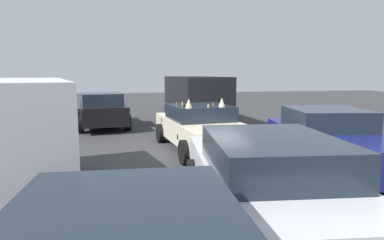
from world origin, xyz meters
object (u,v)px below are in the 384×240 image
(parked_sedan_behind_left, at_px, (265,179))
(parked_sedan_far_right, at_px, (330,141))
(parked_sedan_near_left, at_px, (102,110))
(parked_van_row_back_center, at_px, (195,97))
(art_car_decorated, at_px, (201,127))
(parked_van_row_back_far, at_px, (6,134))

(parked_sedan_behind_left, distance_m, parked_sedan_far_right, 3.55)
(parked_sedan_near_left, bearing_deg, parked_van_row_back_center, -89.06)
(art_car_decorated, bearing_deg, parked_van_row_back_far, -58.13)
(parked_sedan_behind_left, bearing_deg, parked_van_row_back_far, 72.20)
(parked_van_row_back_center, bearing_deg, parked_sedan_far_right, 6.14)
(parked_van_row_back_center, relative_size, parked_sedan_near_left, 1.13)
(parked_van_row_back_center, bearing_deg, parked_sedan_behind_left, -9.95)
(parked_sedan_far_right, bearing_deg, parked_van_row_back_far, -75.39)
(parked_van_row_back_far, relative_size, parked_van_row_back_center, 1.01)
(art_car_decorated, xyz_separation_m, parked_sedan_near_left, (5.00, 3.18, 0.06))
(art_car_decorated, bearing_deg, parked_sedan_behind_left, -8.77)
(parked_van_row_back_center, xyz_separation_m, parked_sedan_behind_left, (-10.75, 1.25, -0.47))
(art_car_decorated, relative_size, parked_van_row_back_far, 0.90)
(parked_sedan_behind_left, xyz_separation_m, parked_sedan_near_left, (10.11, 2.95, 0.01))
(parked_van_row_back_far, bearing_deg, parked_sedan_near_left, -19.96)
(art_car_decorated, bearing_deg, parked_sedan_near_left, -153.71)
(art_car_decorated, distance_m, parked_van_row_back_center, 5.76)
(parked_sedan_behind_left, bearing_deg, parked_sedan_near_left, 22.40)
(art_car_decorated, distance_m, parked_van_row_back_far, 5.42)
(parked_van_row_back_far, height_order, parked_sedan_far_right, parked_van_row_back_far)
(art_car_decorated, bearing_deg, parked_sedan_far_right, 35.20)
(parked_van_row_back_far, distance_m, parked_sedan_behind_left, 4.42)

